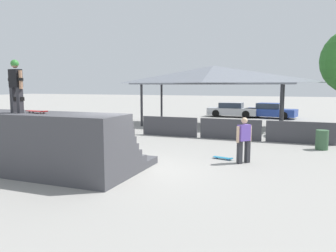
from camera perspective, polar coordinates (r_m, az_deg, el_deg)
ground_plane at (r=10.68m, az=-6.59°, el=-7.87°), size 160.00×160.00×0.00m
quarter_pipe_ramp at (r=11.02m, az=-19.62°, el=-3.39°), size 5.31×3.52×1.92m
skater_on_deck at (r=10.95m, az=-24.99°, el=6.88°), size 0.69×0.29×1.60m
skateboard_on_deck at (r=10.61m, az=-21.83°, el=2.39°), size 0.85×0.35×0.09m
bystander_walking at (r=11.86m, az=13.08°, el=-2.03°), size 0.51×0.56×1.64m
skateboard_on_ground at (r=12.47m, az=9.63°, el=-5.49°), size 0.79×0.38×0.09m
barrier_fence at (r=17.03m, az=10.78°, el=-0.57°), size 9.76×0.12×1.05m
pavilion_shelter at (r=22.40m, az=7.85°, el=8.74°), size 10.50×4.22×4.07m
trash_bin at (r=15.56m, az=25.23°, el=-2.20°), size 0.52×0.52×0.85m
parked_car_silver at (r=29.46m, az=11.10°, el=2.74°), size 4.28×1.77×1.27m
parked_car_blue at (r=29.17m, az=17.37°, el=2.51°), size 4.42×2.41×1.27m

